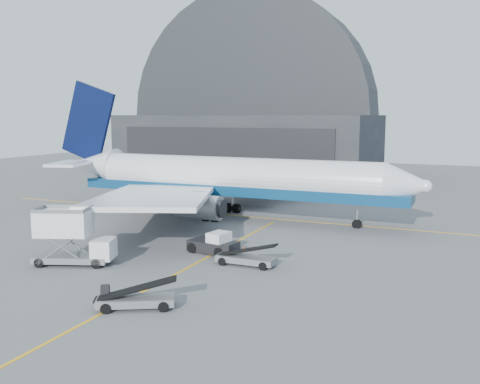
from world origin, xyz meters
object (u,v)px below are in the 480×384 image
at_px(belt_loader_b, 245,258).
at_px(airliner, 221,178).
at_px(pushback_tug, 214,245).
at_px(belt_loader_a, 135,299).
at_px(catering_truck, 71,238).

bearing_deg(belt_loader_b, airliner, 120.52).
relative_size(pushback_tug, belt_loader_a, 0.92).
height_order(airliner, belt_loader_a, airliner).
bearing_deg(pushback_tug, belt_loader_a, -72.50).
bearing_deg(catering_truck, pushback_tug, 21.11).
bearing_deg(belt_loader_a, pushback_tug, 67.21).
height_order(catering_truck, belt_loader_b, catering_truck).
bearing_deg(pushback_tug, airliner, 124.99).
relative_size(airliner, belt_loader_b, 9.16).
distance_m(pushback_tug, belt_loader_a, 14.36).
bearing_deg(belt_loader_b, pushback_tug, 147.86).
height_order(airliner, belt_loader_b, airliner).
bearing_deg(airliner, catering_truck, -95.65).
xyz_separation_m(airliner, belt_loader_a, (8.17, -29.75, -4.05)).
xyz_separation_m(belt_loader_a, belt_loader_b, (2.57, 11.77, 0.00)).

